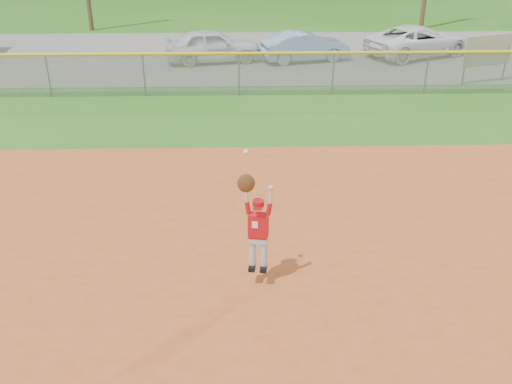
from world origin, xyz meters
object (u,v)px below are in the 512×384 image
car_white_a (212,45)px  car_white_b (418,41)px  sponsor_sign (488,52)px  car_blue (305,46)px  ballplayer (256,224)px

car_white_a → car_white_b: 9.11m
car_white_a → sponsor_sign: (10.40, -3.55, 0.49)m
car_white_b → sponsor_sign: 4.58m
car_white_b → sponsor_sign: size_ratio=2.41×
car_white_a → sponsor_sign: bearing=-119.9°
car_blue → ballplayer: (-2.53, -16.19, 0.60)m
car_blue → ballplayer: ballplayer is taller
car_white_a → sponsor_sign: 11.01m
sponsor_sign → car_white_b: bearing=106.9°
car_white_b → ballplayer: ballplayer is taller
car_blue → sponsor_sign: 7.38m
car_white_a → car_white_b: car_white_a is taller
ballplayer → sponsor_sign: bearing=54.6°
car_white_a → car_white_b: bearing=-96.0°
car_blue → ballplayer: 16.40m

